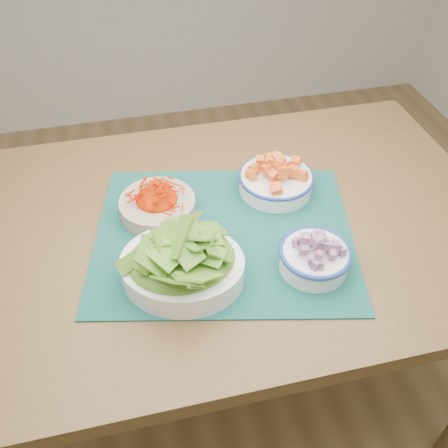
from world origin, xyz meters
name	(u,v)px	position (x,y,z in m)	size (l,w,h in m)	color
table	(230,248)	(0.10, 0.21, 0.66)	(1.27, 0.85, 0.75)	brown
placemat	(224,234)	(0.08, 0.17, 0.75)	(0.57, 0.47, 0.00)	#0A3431
carrot_bowl	(157,202)	(-0.06, 0.27, 0.79)	(0.22, 0.22, 0.07)	#C2AA90
squash_bowl	(276,175)	(0.24, 0.29, 0.80)	(0.18, 0.18, 0.09)	white
lettuce_bowl	(182,261)	(-0.03, 0.06, 0.80)	(0.30, 0.28, 0.11)	white
onion_bowl	(315,255)	(0.23, 0.03, 0.79)	(0.17, 0.17, 0.07)	white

